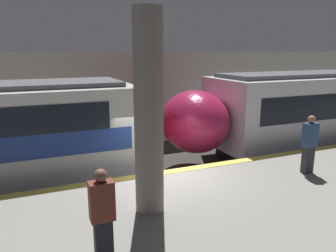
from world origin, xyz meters
name	(u,v)px	position (x,y,z in m)	size (l,w,h in m)	color
ground_plane	(165,204)	(0.00, 0.00, 0.00)	(120.00, 120.00, 0.00)	#33302D
platform	(211,231)	(0.00, -2.55, 0.52)	(40.00, 5.11, 1.05)	gray
station_rear_barrier	(111,101)	(0.00, 6.41, 2.15)	(50.00, 0.15, 4.30)	#B2AD9E
support_pillar_near	(149,115)	(-1.21, -2.04, 3.10)	(0.59, 0.59, 4.12)	slate
person_waiting	(102,214)	(-2.47, -3.39, 1.86)	(0.38, 0.24, 1.57)	black
person_walking	(309,143)	(3.56, -1.68, 1.89)	(0.38, 0.24, 1.62)	#2D2D38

